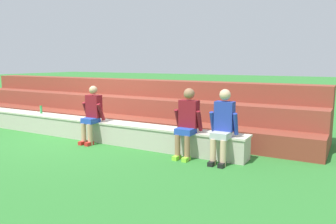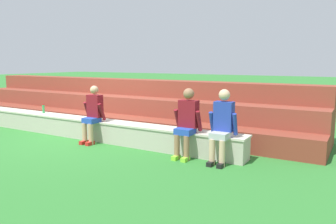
{
  "view_description": "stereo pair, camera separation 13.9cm",
  "coord_description": "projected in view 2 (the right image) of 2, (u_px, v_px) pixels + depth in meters",
  "views": [
    {
      "loc": [
        6.01,
        -5.83,
        1.9
      ],
      "look_at": [
        2.6,
        0.23,
        0.84
      ],
      "focal_mm": 35.54,
      "sensor_mm": 36.0,
      "label": 1
    },
    {
      "loc": [
        6.13,
        -5.76,
        1.9
      ],
      "look_at": [
        2.6,
        0.23,
        0.84
      ],
      "focal_mm": 35.54,
      "sensor_mm": 36.0,
      "label": 2
    }
  ],
  "objects": [
    {
      "name": "ground_plane",
      "position": [
        73.0,
        139.0,
        8.27
      ],
      "size": [
        80.0,
        80.0,
        0.0
      ],
      "primitive_type": "plane",
      "color": "#2D752D"
    },
    {
      "name": "stone_seating_wall",
      "position": [
        80.0,
        127.0,
        8.42
      ],
      "size": [
        8.7,
        0.5,
        0.5
      ],
      "color": "#B7AF9E",
      "rests_on": "ground"
    },
    {
      "name": "brick_bleachers",
      "position": [
        122.0,
        108.0,
        9.84
      ],
      "size": [
        11.28,
        1.88,
        1.37
      ],
      "color": "brown",
      "rests_on": "ground"
    },
    {
      "name": "person_far_left",
      "position": [
        93.0,
        113.0,
        7.77
      ],
      "size": [
        0.53,
        0.52,
        1.34
      ],
      "color": "tan",
      "rests_on": "ground"
    },
    {
      "name": "person_left_of_center",
      "position": [
        187.0,
        121.0,
        6.55
      ],
      "size": [
        0.56,
        0.54,
        1.38
      ],
      "color": "#996B4C",
      "rests_on": "ground"
    },
    {
      "name": "person_center",
      "position": [
        222.0,
        124.0,
        6.18
      ],
      "size": [
        0.54,
        0.56,
        1.39
      ],
      "color": "#DBAD89",
      "rests_on": "ground"
    },
    {
      "name": "water_bottle_mid_left",
      "position": [
        43.0,
        109.0,
        9.11
      ],
      "size": [
        0.06,
        0.06,
        0.24
      ],
      "color": "green",
      "rests_on": "stone_seating_wall"
    }
  ]
}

